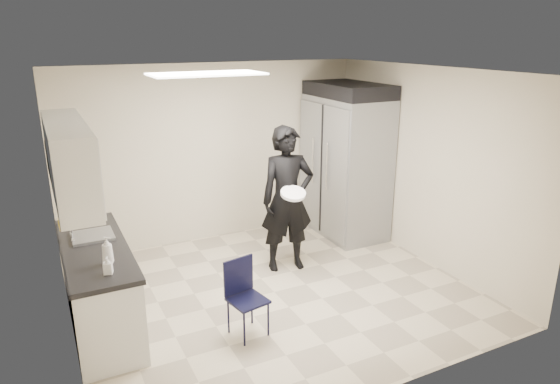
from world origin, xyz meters
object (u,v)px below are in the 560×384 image
commercial_fridge (346,167)px  folding_chair (248,301)px  man_tuxedo (287,199)px  lower_counter (99,288)px

commercial_fridge → folding_chair: (-2.45, -1.95, -0.66)m
man_tuxedo → commercial_fridge: bearing=38.5°
folding_chair → man_tuxedo: size_ratio=0.41×
lower_counter → commercial_fridge: bearing=15.9°
lower_counter → folding_chair: (1.33, -0.87, -0.04)m
commercial_fridge → lower_counter: bearing=-164.1°
lower_counter → folding_chair: bearing=-33.3°
man_tuxedo → lower_counter: bearing=-161.2°
folding_chair → man_tuxedo: (1.08, 1.22, 0.56)m
commercial_fridge → man_tuxedo: size_ratio=1.11×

